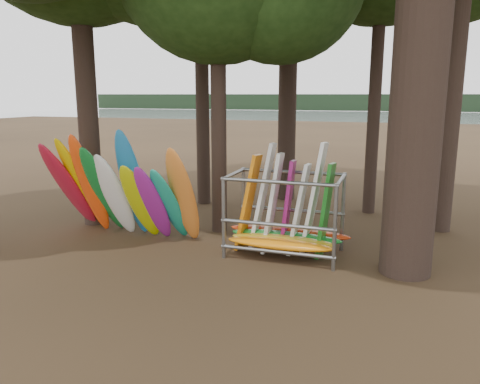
% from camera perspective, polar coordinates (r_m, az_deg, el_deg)
% --- Properties ---
extents(ground, '(120.00, 120.00, 0.00)m').
position_cam_1_polar(ground, '(11.19, -2.27, -8.55)').
color(ground, '#47331E').
rests_on(ground, ground).
extents(lake, '(160.00, 160.00, 0.00)m').
position_cam_1_polar(lake, '(69.99, 15.84, 8.17)').
color(lake, gray).
rests_on(lake, ground).
extents(far_shore, '(160.00, 4.00, 4.00)m').
position_cam_1_polar(far_shore, '(119.86, 17.29, 10.37)').
color(far_shore, black).
rests_on(far_shore, ground).
extents(kayak_row, '(4.50, 2.11, 3.14)m').
position_cam_1_polar(kayak_row, '(13.12, -14.44, -0.05)').
color(kayak_row, '#B6162F').
rests_on(kayak_row, ground).
extents(storage_rack, '(3.16, 1.57, 2.80)m').
position_cam_1_polar(storage_rack, '(11.53, 5.48, -3.08)').
color(storage_rack, slate).
rests_on(storage_rack, ground).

